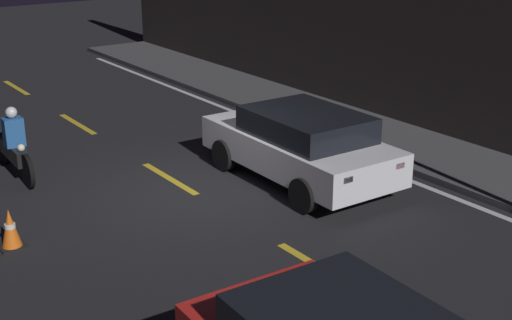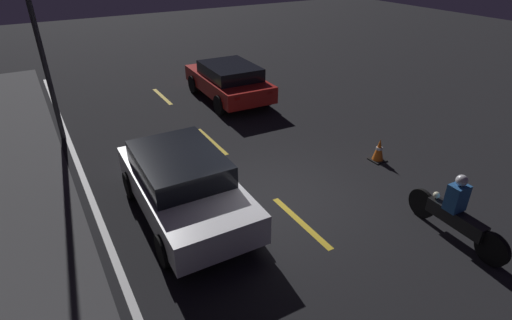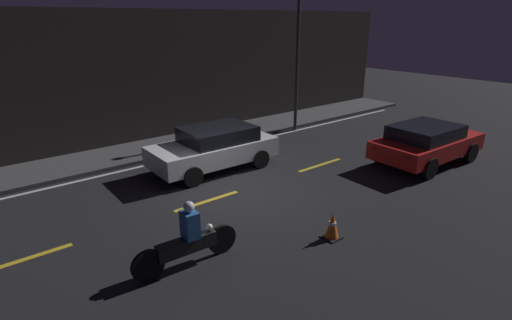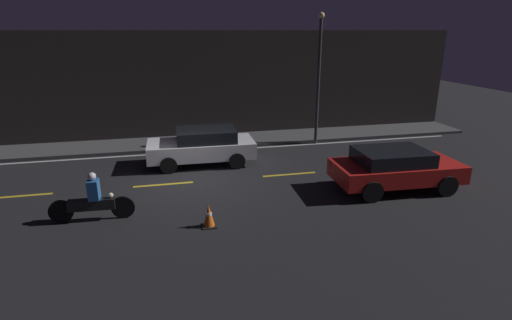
{
  "view_description": "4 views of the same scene",
  "coord_description": "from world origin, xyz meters",
  "px_view_note": "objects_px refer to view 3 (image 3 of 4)",
  "views": [
    {
      "loc": [
        10.33,
        -6.12,
        4.92
      ],
      "look_at": [
        1.82,
        0.02,
        1.19
      ],
      "focal_mm": 50.0,
      "sensor_mm": 36.0,
      "label": 1
    },
    {
      "loc": [
        -6.36,
        4.22,
        5.21
      ],
      "look_at": [
        0.46,
        0.24,
        0.88
      ],
      "focal_mm": 28.0,
      "sensor_mm": 36.0,
      "label": 2
    },
    {
      "loc": [
        -6.13,
        -8.49,
        4.7
      ],
      "look_at": [
        0.65,
        -0.07,
        0.84
      ],
      "focal_mm": 28.0,
      "sensor_mm": 36.0,
      "label": 3
    },
    {
      "loc": [
        -0.77,
        -13.07,
        5.0
      ],
      "look_at": [
        2.11,
        -0.58,
        0.84
      ],
      "focal_mm": 28.0,
      "sensor_mm": 36.0,
      "label": 4
    }
  ],
  "objects_px": {
    "sedan_white": "(214,147)",
    "taxi_red": "(427,142)",
    "motorcycle": "(187,241)",
    "street_lamp": "(297,55)",
    "traffic_cone_near": "(332,226)"
  },
  "relations": [
    {
      "from": "street_lamp",
      "to": "traffic_cone_near",
      "type": "bearing_deg",
      "value": -128.91
    },
    {
      "from": "traffic_cone_near",
      "to": "street_lamp",
      "type": "distance_m",
      "value": 9.66
    },
    {
      "from": "motorcycle",
      "to": "taxi_red",
      "type": "bearing_deg",
      "value": 4.13
    },
    {
      "from": "sedan_white",
      "to": "taxi_red",
      "type": "height_order",
      "value": "sedan_white"
    },
    {
      "from": "traffic_cone_near",
      "to": "motorcycle",
      "type": "bearing_deg",
      "value": 160.49
    },
    {
      "from": "sedan_white",
      "to": "street_lamp",
      "type": "relative_size",
      "value": 0.71
    },
    {
      "from": "taxi_red",
      "to": "street_lamp",
      "type": "distance_m",
      "value": 6.37
    },
    {
      "from": "motorcycle",
      "to": "street_lamp",
      "type": "distance_m",
      "value": 11.07
    },
    {
      "from": "traffic_cone_near",
      "to": "taxi_red",
      "type": "bearing_deg",
      "value": 11.91
    },
    {
      "from": "sedan_white",
      "to": "motorcycle",
      "type": "xyz_separation_m",
      "value": [
        -3.46,
        -4.27,
        -0.18
      ]
    },
    {
      "from": "taxi_red",
      "to": "motorcycle",
      "type": "bearing_deg",
      "value": -176.45
    },
    {
      "from": "motorcycle",
      "to": "traffic_cone_near",
      "type": "xyz_separation_m",
      "value": [
        3.08,
        -1.09,
        -0.26
      ]
    },
    {
      "from": "taxi_red",
      "to": "street_lamp",
      "type": "relative_size",
      "value": 0.72
    },
    {
      "from": "motorcycle",
      "to": "street_lamp",
      "type": "xyz_separation_m",
      "value": [
        8.86,
        6.07,
        2.67
      ]
    },
    {
      "from": "sedan_white",
      "to": "traffic_cone_near",
      "type": "relative_size",
      "value": 6.52
    }
  ]
}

